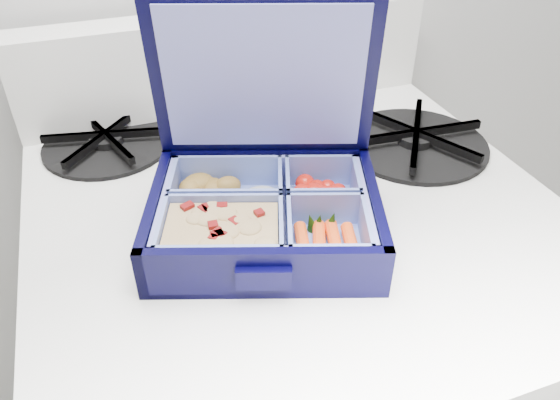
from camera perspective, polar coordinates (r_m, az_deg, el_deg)
name	(u,v)px	position (r m, az deg, el deg)	size (l,w,h in m)	color
bento_box	(265,215)	(0.55, -1.58, -1.61)	(0.22, 0.18, 0.05)	black
burner_grate	(416,137)	(0.72, 13.99, 6.42)	(0.19, 0.19, 0.03)	black
burner_grate_rear	(106,140)	(0.74, -17.68, 5.97)	(0.16, 0.16, 0.02)	black
fork	(294,162)	(0.67, 1.48, 4.01)	(0.02, 0.17, 0.01)	silver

